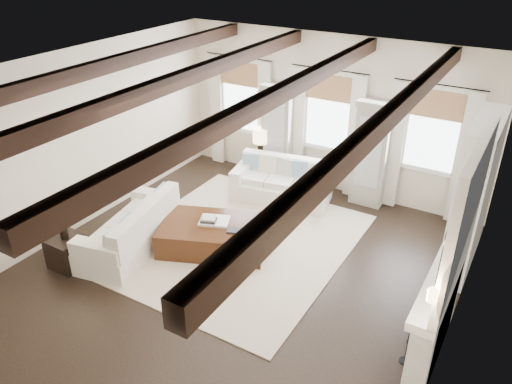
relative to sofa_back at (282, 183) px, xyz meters
The scene contains 16 objects.
ground 2.87m from the sofa_back, 79.26° to the right, with size 7.50×7.50×0.00m, color black.
room_shell 2.77m from the sofa_back, 56.15° to the right, with size 6.54×7.54×3.22m.
area_rug 1.89m from the sofa_back, 86.74° to the right, with size 3.67×4.19×0.02m, color beige.
sofa_back is the anchor object (origin of this frame).
sofa_left 3.20m from the sofa_back, 114.42° to the right, with size 1.31×2.19×0.88m.
ottoman 2.19m from the sofa_back, 94.32° to the right, with size 1.79×1.12×0.47m, color black.
tray 2.12m from the sofa_back, 95.12° to the right, with size 0.50×0.38×0.04m, color white.
book_lower 2.22m from the sofa_back, 96.46° to the right, with size 0.26×0.20×0.04m, color #262628.
book_upper 2.22m from the sofa_back, 96.37° to the right, with size 0.22×0.17×0.03m, color beige.
book_loose 2.21m from the sofa_back, 83.15° to the right, with size 0.24×0.18×0.03m, color #262628.
side_table_front 4.28m from the sofa_back, 116.62° to the right, with size 0.52×0.52×0.52m, color black.
lamp_front 4.32m from the sofa_back, 116.62° to the right, with size 0.34×0.34×0.59m.
side_table_back 1.00m from the sofa_back, 146.02° to the left, with size 0.38×0.38×0.58m, color black.
lamp_back 1.19m from the sofa_back, 146.02° to the left, with size 0.35×0.35×0.60m.
candlestick_near 4.60m from the sofa_back, 41.80° to the right, with size 0.15×0.15×0.73m.
candlestick_far 4.38m from the sofa_back, 38.34° to the right, with size 0.16×0.16×0.78m.
Camera 1 is at (3.62, -5.23, 4.93)m, focal length 35.00 mm.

